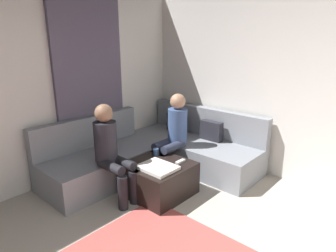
# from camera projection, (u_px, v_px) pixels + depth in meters

# --- Properties ---
(curtain_panel) EXTENTS (0.06, 1.10, 2.50)m
(curtain_panel) POSITION_uv_depth(u_px,v_px,m) (91.00, 88.00, 4.24)
(curtain_panel) COLOR #595166
(curtain_panel) RESTS_ON ground_plane
(sectional_couch) EXTENTS (2.10, 2.55, 0.87)m
(sectional_couch) POSITION_uv_depth(u_px,v_px,m) (157.00, 153.00, 4.44)
(sectional_couch) COLOR gray
(sectional_couch) RESTS_ON ground_plane
(ottoman) EXTENTS (0.76, 0.76, 0.42)m
(ottoman) POSITION_uv_depth(u_px,v_px,m) (159.00, 179.00, 3.78)
(ottoman) COLOR black
(ottoman) RESTS_ON ground_plane
(folded_blanket) EXTENTS (0.44, 0.36, 0.04)m
(folded_blanket) POSITION_uv_depth(u_px,v_px,m) (158.00, 167.00, 3.56)
(folded_blanket) COLOR white
(folded_blanket) RESTS_ON ottoman
(coffee_mug) EXTENTS (0.08, 0.08, 0.10)m
(coffee_mug) POSITION_uv_depth(u_px,v_px,m) (156.00, 152.00, 3.97)
(coffee_mug) COLOR #334C72
(coffee_mug) RESTS_ON ottoman
(game_remote) EXTENTS (0.05, 0.15, 0.02)m
(game_remote) POSITION_uv_depth(u_px,v_px,m) (180.00, 161.00, 3.76)
(game_remote) COLOR white
(game_remote) RESTS_ON ottoman
(person_on_couch_back) EXTENTS (0.30, 0.60, 1.20)m
(person_on_couch_back) POSITION_uv_depth(u_px,v_px,m) (173.00, 132.00, 4.20)
(person_on_couch_back) COLOR #2D3347
(person_on_couch_back) RESTS_ON ground_plane
(person_on_couch_side) EXTENTS (0.60, 0.30, 1.20)m
(person_on_couch_side) POSITION_uv_depth(u_px,v_px,m) (111.00, 149.00, 3.56)
(person_on_couch_side) COLOR black
(person_on_couch_side) RESTS_ON ground_plane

